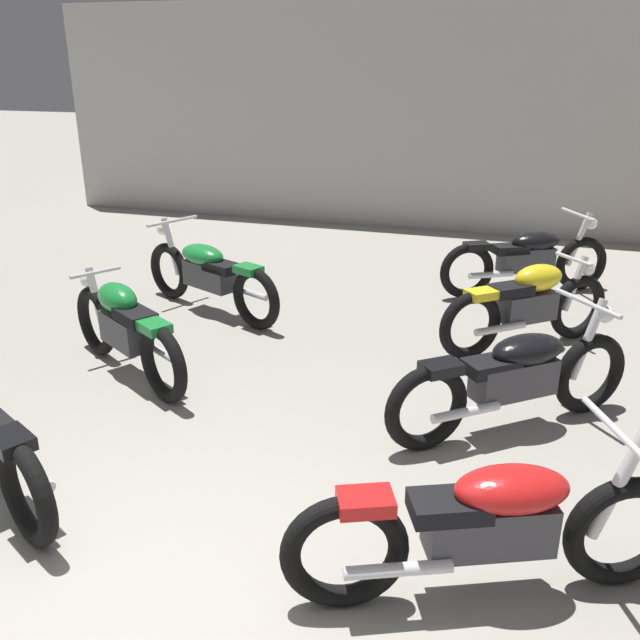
{
  "coord_description": "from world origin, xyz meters",
  "views": [
    {
      "loc": [
        1.67,
        -2.17,
        2.68
      ],
      "look_at": [
        0.0,
        3.11,
        0.55
      ],
      "focal_mm": 38.12,
      "sensor_mm": 36.0,
      "label": 1
    }
  ],
  "objects_px": {
    "motorcycle_left_row_1": "(125,328)",
    "motorcycle_right_row_2": "(528,304)",
    "motorcycle_left_row_2": "(209,274)",
    "motorcycle_right_row_1": "(516,376)",
    "motorcycle_right_row_3": "(527,258)",
    "motorcycle_right_row_0": "(492,523)"
  },
  "relations": [
    {
      "from": "motorcycle_left_row_1",
      "to": "motorcycle_left_row_2",
      "type": "relative_size",
      "value": 0.86
    },
    {
      "from": "motorcycle_left_row_2",
      "to": "motorcycle_right_row_1",
      "type": "bearing_deg",
      "value": -26.28
    },
    {
      "from": "motorcycle_right_row_2",
      "to": "motorcycle_right_row_1",
      "type": "bearing_deg",
      "value": -91.53
    },
    {
      "from": "motorcycle_left_row_2",
      "to": "motorcycle_right_row_3",
      "type": "xyz_separation_m",
      "value": [
        3.36,
        1.73,
        0.0
      ]
    },
    {
      "from": "motorcycle_left_row_1",
      "to": "motorcycle_right_row_3",
      "type": "distance_m",
      "value": 4.79
    },
    {
      "from": "motorcycle_left_row_1",
      "to": "motorcycle_right_row_2",
      "type": "relative_size",
      "value": 1.12
    },
    {
      "from": "motorcycle_left_row_2",
      "to": "motorcycle_right_row_2",
      "type": "height_order",
      "value": "motorcycle_left_row_2"
    },
    {
      "from": "motorcycle_left_row_2",
      "to": "motorcycle_right_row_3",
      "type": "distance_m",
      "value": 3.78
    },
    {
      "from": "motorcycle_left_row_1",
      "to": "motorcycle_right_row_1",
      "type": "relative_size",
      "value": 1.0
    },
    {
      "from": "motorcycle_right_row_2",
      "to": "motorcycle_right_row_3",
      "type": "relative_size",
      "value": 0.81
    },
    {
      "from": "motorcycle_left_row_1",
      "to": "motorcycle_left_row_2",
      "type": "height_order",
      "value": "motorcycle_left_row_2"
    },
    {
      "from": "motorcycle_left_row_2",
      "to": "motorcycle_right_row_1",
      "type": "distance_m",
      "value": 3.76
    },
    {
      "from": "motorcycle_left_row_1",
      "to": "motorcycle_right_row_0",
      "type": "bearing_deg",
      "value": -28.4
    },
    {
      "from": "motorcycle_right_row_2",
      "to": "motorcycle_left_row_2",
      "type": "bearing_deg",
      "value": -179.82
    },
    {
      "from": "motorcycle_left_row_2",
      "to": "motorcycle_right_row_0",
      "type": "height_order",
      "value": "same"
    },
    {
      "from": "motorcycle_right_row_0",
      "to": "motorcycle_right_row_1",
      "type": "height_order",
      "value": "same"
    },
    {
      "from": "motorcycle_left_row_2",
      "to": "motorcycle_right_row_2",
      "type": "distance_m",
      "value": 3.42
    },
    {
      "from": "motorcycle_right_row_1",
      "to": "motorcycle_right_row_3",
      "type": "relative_size",
      "value": 0.9
    },
    {
      "from": "motorcycle_left_row_2",
      "to": "motorcycle_right_row_2",
      "type": "relative_size",
      "value": 1.29
    },
    {
      "from": "motorcycle_left_row_1",
      "to": "motorcycle_left_row_2",
      "type": "xyz_separation_m",
      "value": [
        -0.03,
        1.71,
        -0.01
      ]
    },
    {
      "from": "motorcycle_right_row_1",
      "to": "motorcycle_right_row_2",
      "type": "bearing_deg",
      "value": 88.47
    },
    {
      "from": "motorcycle_right_row_1",
      "to": "motorcycle_left_row_1",
      "type": "bearing_deg",
      "value": -179.2
    }
  ]
}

